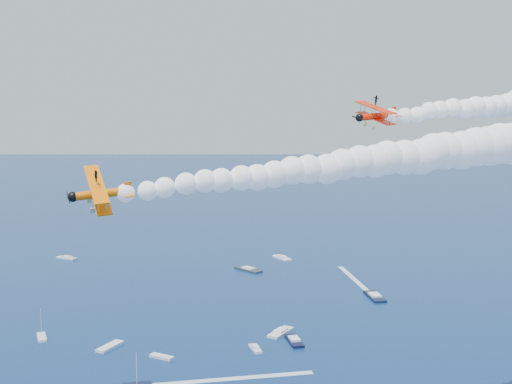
# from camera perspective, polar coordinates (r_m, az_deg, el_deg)

# --- Properties ---
(biplane_lead) EXTENTS (11.81, 12.62, 7.78)m
(biplane_lead) POSITION_cam_1_polar(r_m,az_deg,el_deg) (104.18, 10.77, 6.68)
(biplane_lead) COLOR red
(biplane_trail) EXTENTS (11.96, 13.01, 9.31)m
(biplane_trail) POSITION_cam_1_polar(r_m,az_deg,el_deg) (81.94, -13.64, -0.15)
(biplane_trail) COLOR orange
(smoke_trail_trail) EXTENTS (71.53, 61.97, 11.99)m
(smoke_trail_trail) POSITION_cam_1_polar(r_m,az_deg,el_deg) (92.65, 7.76, 2.42)
(smoke_trail_trail) COLOR white
(spectator_boats) EXTENTS (244.40, 185.58, 0.70)m
(spectator_boats) POSITION_cam_1_polar(r_m,az_deg,el_deg) (184.82, 2.56, -12.32)
(spectator_boats) COLOR black
(spectator_boats) RESTS_ON ground
(boat_wakes) EXTENTS (214.23, 160.25, 0.04)m
(boat_wakes) POSITION_cam_1_polar(r_m,az_deg,el_deg) (161.06, 1.89, -15.41)
(boat_wakes) COLOR white
(boat_wakes) RESTS_ON ground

